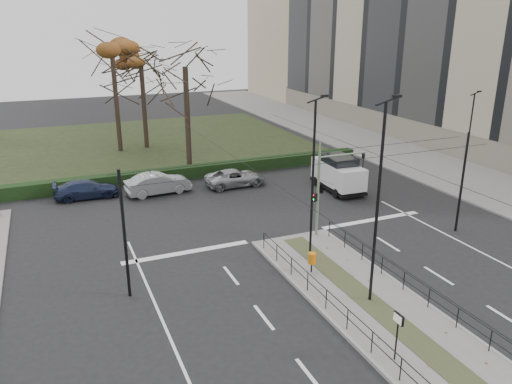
# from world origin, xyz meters

# --- Properties ---
(ground) EXTENTS (140.00, 140.00, 0.00)m
(ground) POSITION_xyz_m (0.00, 0.00, 0.00)
(ground) COLOR black
(ground) RESTS_ON ground
(median_island) EXTENTS (4.40, 15.00, 0.14)m
(median_island) POSITION_xyz_m (0.00, -2.50, 0.07)
(median_island) COLOR #63605E
(median_island) RESTS_ON ground
(sidewalk_east) EXTENTS (8.00, 90.00, 0.14)m
(sidewalk_east) POSITION_xyz_m (18.00, 22.00, 0.07)
(sidewalk_east) COLOR #63605E
(sidewalk_east) RESTS_ON ground
(park) EXTENTS (38.00, 26.00, 0.10)m
(park) POSITION_xyz_m (-6.00, 32.00, 0.05)
(park) COLOR black
(park) RESTS_ON ground
(hedge) EXTENTS (38.00, 1.00, 1.00)m
(hedge) POSITION_xyz_m (-6.00, 18.60, 0.50)
(hedge) COLOR black
(hedge) RESTS_ON ground
(apartment_block) EXTENTS (13.09, 52.10, 21.64)m
(apartment_block) POSITION_xyz_m (27.97, 23.97, 10.39)
(apartment_block) COLOR #C4B18E
(apartment_block) RESTS_ON ground
(median_railing) EXTENTS (4.14, 13.24, 0.92)m
(median_railing) POSITION_xyz_m (0.00, -2.60, 0.98)
(median_railing) COLOR black
(median_railing) RESTS_ON median_island
(catenary) EXTENTS (20.00, 34.00, 6.00)m
(catenary) POSITION_xyz_m (0.00, 1.62, 3.42)
(catenary) COLOR black
(catenary) RESTS_ON ground
(traffic_light) EXTENTS (3.40, 1.96, 5.01)m
(traffic_light) POSITION_xyz_m (1.79, 4.50, 3.05)
(traffic_light) COLOR #67775B
(traffic_light) RESTS_ON median_island
(litter_bin) EXTENTS (0.40, 0.40, 1.02)m
(litter_bin) POSITION_xyz_m (-1.01, 0.56, 0.87)
(litter_bin) COLOR black
(litter_bin) RESTS_ON median_island
(info_panel) EXTENTS (0.11, 0.50, 1.90)m
(info_panel) POSITION_xyz_m (-1.51, -6.56, 1.63)
(info_panel) COLOR black
(info_panel) RESTS_ON median_island
(streetlamp_median_near) EXTENTS (0.75, 0.15, 8.98)m
(streetlamp_median_near) POSITION_xyz_m (0.13, -2.74, 4.71)
(streetlamp_median_near) COLOR black
(streetlamp_median_near) RESTS_ON median_island
(streetlamp_median_far) EXTENTS (0.70, 0.14, 8.43)m
(streetlamp_median_far) POSITION_xyz_m (-0.32, 1.93, 4.43)
(streetlamp_median_far) COLOR black
(streetlamp_median_far) RESTS_ON median_island
(streetlamp_sidewalk) EXTENTS (0.60, 0.12, 7.19)m
(streetlamp_sidewalk) POSITION_xyz_m (15.51, 7.57, 3.79)
(streetlamp_sidewalk) COLOR black
(streetlamp_sidewalk) RESTS_ON sidewalk_east
(parked_car_second) EXTENTS (4.80, 2.04, 1.54)m
(parked_car_second) POSITION_xyz_m (-5.24, 15.76, 0.77)
(parked_car_second) COLOR #94969A
(parked_car_second) RESTS_ON ground
(parked_car_third) EXTENTS (4.51, 1.95, 1.29)m
(parked_car_third) POSITION_xyz_m (-10.11, 16.84, 0.65)
(parked_car_third) COLOR #1B2440
(parked_car_third) RESTS_ON ground
(parked_car_fourth) EXTENTS (4.63, 2.20, 1.27)m
(parked_car_fourth) POSITION_xyz_m (0.58, 15.34, 0.64)
(parked_car_fourth) COLOR #94969A
(parked_car_fourth) RESTS_ON ground
(white_van) EXTENTS (2.40, 5.00, 2.58)m
(white_van) POSITION_xyz_m (7.22, 11.43, 1.34)
(white_van) COLOR silver
(white_van) RESTS_ON ground
(rust_tree) EXTENTS (8.44, 8.44, 11.62)m
(rust_tree) POSITION_xyz_m (-5.85, 29.74, 8.93)
(rust_tree) COLOR black
(rust_tree) RESTS_ON park
(bare_tree_center) EXTENTS (6.58, 6.58, 10.92)m
(bare_tree_center) POSITION_xyz_m (-3.22, 30.17, 7.71)
(bare_tree_center) COLOR black
(bare_tree_center) RESTS_ON park
(bare_tree_near) EXTENTS (6.17, 6.17, 11.25)m
(bare_tree_near) POSITION_xyz_m (-1.61, 20.34, 7.94)
(bare_tree_near) COLOR black
(bare_tree_near) RESTS_ON park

